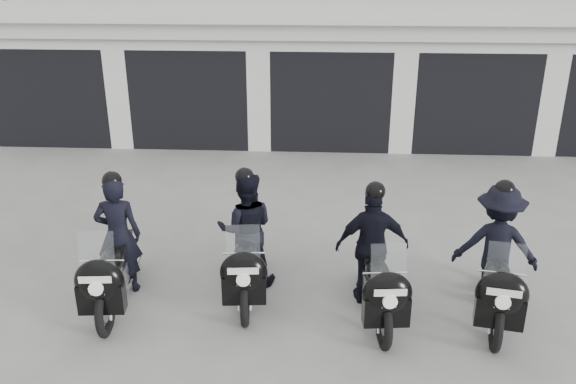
# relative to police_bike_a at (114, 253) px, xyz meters

# --- Properties ---
(ground) EXTENTS (80.00, 80.00, 0.00)m
(ground) POSITION_rel_police_bike_a_xyz_m (2.76, 0.78, -0.69)
(ground) COLOR #969691
(ground) RESTS_ON ground
(garage_block) EXTENTS (16.40, 6.80, 2.96)m
(garage_block) POSITION_rel_police_bike_a_xyz_m (2.76, 8.84, 0.74)
(garage_block) COLOR silver
(garage_block) RESTS_ON ground
(police_bike_a) EXTENTS (0.70, 1.99, 1.73)m
(police_bike_a) POSITION_rel_police_bike_a_xyz_m (0.00, 0.00, 0.00)
(police_bike_a) COLOR black
(police_bike_a) RESTS_ON ground
(police_bike_b) EXTENTS (0.82, 1.96, 1.71)m
(police_bike_b) POSITION_rel_police_bike_a_xyz_m (1.62, 0.39, 0.03)
(police_bike_b) COLOR black
(police_bike_b) RESTS_ON ground
(police_bike_c) EXTENTS (0.97, 1.95, 1.70)m
(police_bike_c) POSITION_rel_police_bike_a_xyz_m (3.25, 0.03, 0.03)
(police_bike_c) COLOR black
(police_bike_c) RESTS_ON ground
(police_bike_d) EXTENTS (1.12, 1.98, 1.74)m
(police_bike_d) POSITION_rel_police_bike_a_xyz_m (4.75, 0.08, 0.05)
(police_bike_d) COLOR black
(police_bike_d) RESTS_ON ground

